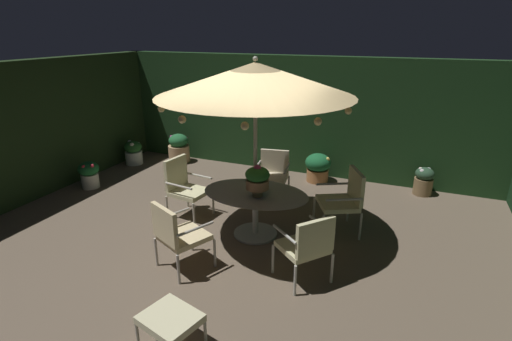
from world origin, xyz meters
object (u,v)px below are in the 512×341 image
Objects in this scene: ottoman_footrest at (170,320)px; potted_plant_back_left at (179,148)px; potted_plant_right_near at (318,167)px; patio_chair_southeast at (177,233)px; patio_chair_north at (345,197)px; patio_chair_south at (307,244)px; centerpiece_planter at (257,178)px; potted_plant_back_right at (133,152)px; potted_plant_left_far at (89,174)px; potted_plant_back_center at (424,181)px; patio_dining_table at (255,202)px; patio_chair_northeast at (273,173)px; patio_umbrella at (255,79)px; patio_chair_east at (184,185)px.

potted_plant_back_left is at bearing 122.33° from ottoman_footrest.
patio_chair_southeast is at bearing -103.33° from potted_plant_right_near.
patio_chair_south is at bearing -96.53° from patio_chair_north.
patio_chair_north is at bearing 33.02° from centerpiece_planter.
potted_plant_back_right is (-5.20, 1.38, -0.29)m from patio_chair_north.
potted_plant_left_far is at bearing -109.96° from potted_plant_back_left.
ottoman_footrest is at bearing -114.06° from potted_plant_back_center.
potted_plant_back_right is at bearing 150.06° from patio_chair_south.
potted_plant_right_near is at bearing 82.65° from patio_dining_table.
patio_chair_northeast is (-0.22, 1.36, -0.01)m from patio_dining_table.
potted_plant_right_near is 1.09× the size of potted_plant_left_far.
potted_plant_back_center is at bearing 27.00° from patio_chair_northeast.
potted_plant_back_left is at bearing -179.53° from potted_plant_right_near.
patio_chair_southeast is at bearing -56.97° from potted_plant_back_left.
potted_plant_back_left reaches higher than ottoman_footrest.
potted_plant_back_right is (-4.30, -0.58, -0.03)m from potted_plant_right_near.
patio_umbrella is at bearing -7.20° from potted_plant_left_far.
potted_plant_back_center is at bearing 48.34° from patio_dining_table.
patio_chair_southeast is at bearing -43.96° from potted_plant_back_right.
patio_chair_east is 1.64m from patio_chair_southeast.
patio_dining_table is 1.39m from patio_chair_east.
patio_chair_north is at bearing 10.00° from patio_chair_east.
patio_chair_north is 4.71m from potted_plant_back_left.
centerpiece_planter is 1.39m from patio_chair_southeast.
patio_umbrella is (-0.00, 0.00, 1.84)m from patio_dining_table.
patio_umbrella is 5.07× the size of potted_plant_left_far.
patio_umbrella is 5.09× the size of potted_plant_back_center.
centerpiece_planter is 0.81× the size of potted_plant_right_near.
patio_chair_northeast is 0.91× the size of patio_chair_east.
patio_umbrella is at bearing -152.67° from patio_chair_north.
potted_plant_left_far is (-6.21, -2.21, 0.02)m from potted_plant_back_center.
potted_plant_back_center is at bearing 48.34° from patio_umbrella.
patio_dining_table reaches higher than potted_plant_back_center.
patio_dining_table is 3.00× the size of potted_plant_left_far.
potted_plant_back_center is at bearing 2.65° from potted_plant_right_near.
patio_dining_table is at bearing -152.67° from patio_chair_north.
potted_plant_back_center is 5.46m from potted_plant_back_left.
patio_chair_northeast reaches higher than patio_dining_table.
potted_plant_back_right is (-3.39, 3.27, -0.26)m from patio_chair_southeast.
centerpiece_planter is 4.63m from potted_plant_back_right.
patio_chair_north reaches higher than potted_plant_back_center.
patio_chair_south is 3.82m from potted_plant_back_center.
centerpiece_planter reaches higher than potted_plant_right_near.
potted_plant_left_far is (-2.44, 0.31, -0.26)m from patio_chair_east.
patio_chair_southeast reaches higher than patio_chair_northeast.
patio_chair_south is (2.44, -1.05, -0.01)m from patio_chair_east.
patio_chair_east reaches higher than potted_plant_back_left.
centerpiece_planter reaches higher than potted_plant_back_left.
patio_chair_east is at bearing -7.15° from potted_plant_left_far.
patio_chair_northeast is 1.65× the size of potted_plant_back_right.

